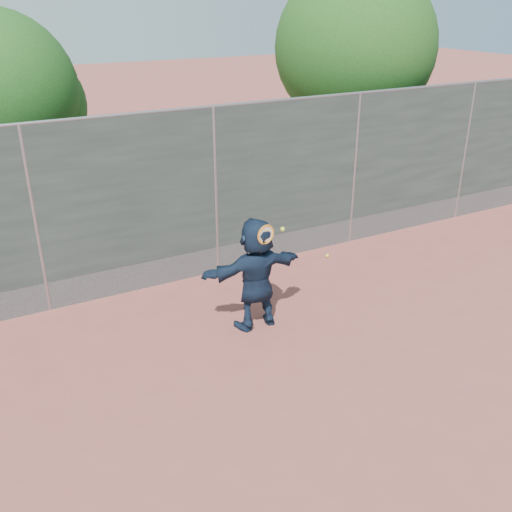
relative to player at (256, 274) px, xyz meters
name	(u,v)px	position (x,y,z in m)	size (l,w,h in m)	color
ground	(326,371)	(0.27, -1.51, -0.88)	(80.00, 80.00, 0.00)	#9E4C42
player	(256,274)	(0.00, 0.00, 0.00)	(1.62, 0.52, 1.75)	#16263E
ball_ground	(327,256)	(2.40, 1.53, -0.84)	(0.07, 0.07, 0.07)	#D8E733
fence	(215,189)	(0.27, 1.99, 0.71)	(20.00, 0.06, 3.03)	#38423D
swing_action	(267,235)	(0.08, -0.19, 0.68)	(0.49, 0.14, 0.51)	orange
tree_right	(360,51)	(4.95, 4.24, 2.62)	(3.78, 3.60, 5.39)	#382314
tree_left	(5,97)	(-2.58, 5.04, 2.06)	(3.15, 3.00, 4.53)	#382314
weed_clump	(235,264)	(0.56, 1.87, -0.74)	(0.68, 0.07, 0.30)	#387226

